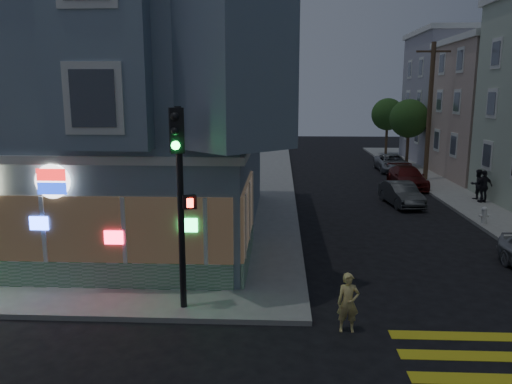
# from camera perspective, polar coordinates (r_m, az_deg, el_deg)

# --- Properties ---
(ground) EXTENTS (120.00, 120.00, 0.00)m
(ground) POSITION_cam_1_polar(r_m,az_deg,el_deg) (11.75, -8.55, -18.97)
(ground) COLOR black
(ground) RESTS_ON ground
(sidewalk_nw) EXTENTS (33.00, 42.00, 0.15)m
(sidewalk_nw) POSITION_cam_1_polar(r_m,az_deg,el_deg) (36.93, -22.31, 1.32)
(sidewalk_nw) COLOR gray
(sidewalk_nw) RESTS_ON ground
(corner_building) EXTENTS (14.60, 14.60, 11.40)m
(corner_building) POSITION_cam_1_polar(r_m,az_deg,el_deg) (22.45, -18.78, 10.46)
(corner_building) COLOR slate
(corner_building) RESTS_ON sidewalk_nw
(row_house_d) EXTENTS (12.00, 8.60, 10.50)m
(row_house_d) POSITION_cam_1_polar(r_m,az_deg,el_deg) (47.25, 24.73, 9.62)
(row_house_d) COLOR gray
(row_house_d) RESTS_ON sidewalk_ne
(utility_pole) EXTENTS (2.20, 0.30, 9.00)m
(utility_pole) POSITION_cam_1_polar(r_m,az_deg,el_deg) (35.36, 19.23, 8.84)
(utility_pole) COLOR #4C3826
(utility_pole) RESTS_ON sidewalk_ne
(street_tree_near) EXTENTS (3.00, 3.00, 5.30)m
(street_tree_near) POSITION_cam_1_polar(r_m,az_deg,el_deg) (41.24, 17.09, 8.02)
(street_tree_near) COLOR #4C3826
(street_tree_near) RESTS_ON sidewalk_ne
(street_tree_far) EXTENTS (3.00, 3.00, 5.30)m
(street_tree_far) POSITION_cam_1_polar(r_m,az_deg,el_deg) (49.03, 14.81, 8.57)
(street_tree_far) COLOR #4C3826
(street_tree_far) RESTS_ON sidewalk_ne
(running_child) EXTENTS (0.56, 0.37, 1.52)m
(running_child) POSITION_cam_1_polar(r_m,az_deg,el_deg) (12.93, 10.48, -12.33)
(running_child) COLOR #EBD278
(running_child) RESTS_ON ground
(pedestrian_a) EXTENTS (0.93, 0.80, 1.65)m
(pedestrian_a) POSITION_cam_1_polar(r_m,az_deg,el_deg) (30.01, 23.98, 0.82)
(pedestrian_a) COLOR black
(pedestrian_a) RESTS_ON sidewalk_ne
(pedestrian_b) EXTENTS (1.10, 0.72, 1.73)m
(pedestrian_b) POSITION_cam_1_polar(r_m,az_deg,el_deg) (29.19, 24.60, 0.58)
(pedestrian_b) COLOR black
(pedestrian_b) RESTS_ON sidewalk_ne
(parked_car_b) EXTENTS (1.81, 3.93, 1.25)m
(parked_car_b) POSITION_cam_1_polar(r_m,az_deg,el_deg) (27.63, 16.27, -0.21)
(parked_car_b) COLOR #35383A
(parked_car_b) RESTS_ON ground
(parked_car_c) EXTENTS (1.92, 4.60, 1.33)m
(parked_car_c) POSITION_cam_1_polar(r_m,az_deg,el_deg) (32.97, 16.90, 1.62)
(parked_car_c) COLOR #541413
(parked_car_c) RESTS_ON ground
(parked_car_d) EXTENTS (2.23, 4.75, 1.31)m
(parked_car_d) POSITION_cam_1_polar(r_m,az_deg,el_deg) (39.53, 15.31, 3.22)
(parked_car_d) COLOR #94989E
(parked_car_d) RESTS_ON ground
(traffic_signal) EXTENTS (0.68, 0.61, 5.41)m
(traffic_signal) POSITION_cam_1_polar(r_m,az_deg,el_deg) (12.97, -8.73, 1.88)
(traffic_signal) COLOR black
(traffic_signal) RESTS_ON sidewalk_nw
(fire_hydrant) EXTENTS (0.44, 0.25, 0.76)m
(fire_hydrant) POSITION_cam_1_polar(r_m,az_deg,el_deg) (24.58, 24.62, -2.36)
(fire_hydrant) COLOR silver
(fire_hydrant) RESTS_ON sidewalk_ne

